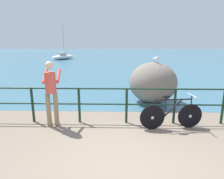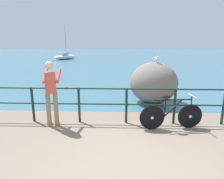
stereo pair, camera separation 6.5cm
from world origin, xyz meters
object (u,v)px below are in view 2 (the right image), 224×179
(breakwater_boulder_main, at_px, (153,83))
(seagull, at_px, (156,58))
(bicycle, at_px, (171,115))
(sailboat, at_px, (65,57))
(person_at_railing, at_px, (51,91))

(breakwater_boulder_main, height_order, seagull, seagull)
(bicycle, relative_size, sailboat, 0.34)
(person_at_railing, height_order, seagull, seagull)
(person_at_railing, distance_m, sailboat, 24.47)
(person_at_railing, xyz_separation_m, sailboat, (-6.31, 23.63, -0.57))
(person_at_railing, distance_m, breakwater_boulder_main, 3.88)
(person_at_railing, height_order, breakwater_boulder_main, person_at_railing)
(bicycle, xyz_separation_m, person_at_railing, (-3.20, 0.07, 0.60))
(breakwater_boulder_main, xyz_separation_m, seagull, (0.03, -0.07, 0.92))
(bicycle, relative_size, person_at_railing, 0.95)
(breakwater_boulder_main, bearing_deg, person_at_railing, -143.55)
(sailboat, bearing_deg, breakwater_boulder_main, -129.15)
(bicycle, distance_m, sailboat, 25.54)
(person_at_railing, bearing_deg, sailboat, 7.66)
(bicycle, xyz_separation_m, breakwater_boulder_main, (-0.08, 2.37, 0.39))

